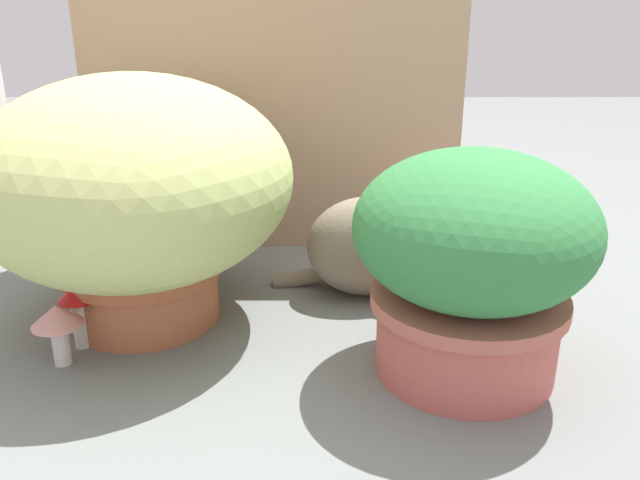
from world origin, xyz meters
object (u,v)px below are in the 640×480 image
object	(u,v)px
leafy_planter	(472,258)
mushroom_ornament_red	(78,302)
grass_planter	(134,189)
cat	(375,241)
mushroom_ornament_pink	(57,321)

from	to	relation	value
leafy_planter	mushroom_ornament_red	world-z (taller)	leafy_planter
grass_planter	leafy_planter	xyz separation A→B (m)	(0.61, -0.19, -0.06)
leafy_planter	cat	xyz separation A→B (m)	(-0.14, 0.31, -0.09)
cat	mushroom_ornament_pink	distance (m)	0.65
grass_planter	mushroom_ornament_red	xyz separation A→B (m)	(-0.09, -0.12, -0.18)
leafy_planter	cat	size ratio (longest dim) A/B	1.07
cat	mushroom_ornament_red	world-z (taller)	cat
leafy_planter	cat	bearing A→B (deg)	113.21
cat	mushroom_ornament_pink	xyz separation A→B (m)	(-0.58, -0.30, -0.04)
cat	mushroom_ornament_red	bearing A→B (deg)	-157.35
leafy_planter	mushroom_ornament_red	bearing A→B (deg)	173.55
grass_planter	cat	size ratio (longest dim) A/B	1.62
grass_planter	leafy_planter	size ratio (longest dim) A/B	1.51
grass_planter	leafy_planter	bearing A→B (deg)	-17.76
grass_planter	mushroom_ornament_red	distance (m)	0.24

